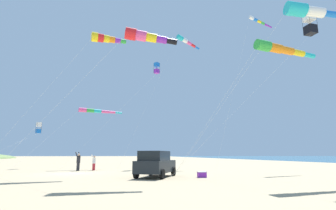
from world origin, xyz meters
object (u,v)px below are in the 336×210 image
at_px(person_adult_flyer, 78,160).
at_px(kite_box_small_distant, 157,68).
at_px(kite_windsock_long_streamer_left, 258,21).
at_px(kite_windsock_long_streamer_right, 95,111).
at_px(kite_box_white_trailing, 310,23).
at_px(kite_windsock_red_high_left, 104,39).
at_px(parked_car, 156,164).
at_px(kite_windsock_striped_overhead, 144,36).
at_px(person_child_grey_jacket, 94,162).
at_px(kite_windsock_blue_topmost, 186,41).
at_px(kite_windsock_magenta_far_left, 278,49).
at_px(kite_windsock_rainbow_low_near, 306,11).
at_px(cooler_box, 202,174).
at_px(kite_box_orange_high_right, 39,128).

relative_size(person_adult_flyer, kite_box_small_distant, 0.13).
xyz_separation_m(person_adult_flyer, kite_windsock_long_streamer_left, (20.88, 0.93, 17.45)).
bearing_deg(kite_windsock_long_streamer_right, kite_windsock_long_streamer_left, -9.64).
bearing_deg(kite_box_white_trailing, kite_windsock_red_high_left, 169.33).
height_order(parked_car, kite_box_small_distant, kite_box_small_distant).
height_order(parked_car, kite_windsock_long_streamer_right, kite_windsock_long_streamer_right).
xyz_separation_m(kite_windsock_long_streamer_right, kite_box_small_distant, (7.70, 2.38, 6.67)).
height_order(kite_windsock_long_streamer_left, kite_windsock_striped_overhead, kite_windsock_long_streamer_left).
bearing_deg(kite_windsock_long_streamer_right, parked_car, -63.73).
xyz_separation_m(person_child_grey_jacket, kite_windsock_long_streamer_left, (19.45, 0.20, 17.58)).
relative_size(person_child_grey_jacket, kite_windsock_blue_topmost, 0.09).
relative_size(person_child_grey_jacket, kite_windsock_striped_overhead, 0.11).
bearing_deg(parked_car, kite_windsock_long_streamer_left, 33.65).
bearing_deg(kite_windsock_blue_topmost, kite_box_white_trailing, -58.54).
bearing_deg(kite_windsock_blue_topmost, person_adult_flyer, -154.20).
xyz_separation_m(kite_windsock_blue_topmost, kite_windsock_striped_overhead, (-6.62, -16.39, -7.72)).
bearing_deg(parked_car, kite_box_small_distant, 84.47).
height_order(kite_windsock_magenta_far_left, kite_windsock_blue_topmost, kite_windsock_blue_topmost).
relative_size(kite_box_small_distant, kite_windsock_blue_topmost, 0.79).
distance_m(kite_windsock_long_streamer_left, kite_windsock_striped_overhead, 20.65).
height_order(kite_box_small_distant, kite_windsock_rainbow_low_near, kite_box_small_distant).
xyz_separation_m(kite_windsock_magenta_far_left, kite_windsock_long_streamer_left, (6.11, 13.32, 9.93)).
bearing_deg(kite_box_white_trailing, kite_windsock_long_streamer_left, 91.00).
height_order(person_child_grey_jacket, kite_windsock_rainbow_low_near, kite_windsock_rainbow_low_near).
xyz_separation_m(kite_windsock_rainbow_low_near, kite_windsock_striped_overhead, (-10.40, 3.07, -1.05)).
height_order(cooler_box, kite_windsock_red_high_left, kite_windsock_red_high_left).
height_order(kite_windsock_magenta_far_left, kite_windsock_long_streamer_right, kite_windsock_magenta_far_left).
xyz_separation_m(kite_box_small_distant, kite_windsock_rainbow_low_near, (7.84, -20.14, -2.64)).
height_order(person_adult_flyer, kite_windsock_magenta_far_left, kite_windsock_magenta_far_left).
height_order(kite_box_small_distant, kite_windsock_red_high_left, kite_box_small_distant).
height_order(kite_windsock_red_high_left, kite_windsock_blue_topmost, kite_windsock_blue_topmost).
height_order(parked_car, kite_windsock_blue_topmost, kite_windsock_blue_topmost).
bearing_deg(person_child_grey_jacket, kite_windsock_long_streamer_right, 100.54).
bearing_deg(parked_car, kite_windsock_long_streamer_right, 116.27).
relative_size(kite_windsock_red_high_left, kite_windsock_striped_overhead, 0.90).
xyz_separation_m(person_adult_flyer, kite_windsock_magenta_far_left, (14.77, -12.39, 7.52)).
height_order(parked_car, kite_windsock_magenta_far_left, kite_windsock_magenta_far_left).
xyz_separation_m(cooler_box, kite_box_white_trailing, (10.80, 1.14, 13.14)).
distance_m(person_adult_flyer, kite_windsock_rainbow_low_near, 23.29).
relative_size(kite_windsock_magenta_far_left, kite_windsock_rainbow_low_near, 0.82).
bearing_deg(kite_windsock_magenta_far_left, kite_box_white_trailing, 35.87).
bearing_deg(person_child_grey_jacket, kite_windsock_rainbow_low_near, -43.55).
xyz_separation_m(cooler_box, kite_box_small_distant, (-1.78, 15.74, 13.29)).
height_order(parked_car, kite_windsock_rainbow_low_near, kite_windsock_rainbow_low_near).
bearing_deg(kite_box_small_distant, parked_car, -95.53).
height_order(person_adult_flyer, kite_windsock_rainbow_low_near, kite_windsock_rainbow_low_near).
height_order(cooler_box, kite_windsock_long_streamer_right, kite_windsock_long_streamer_right).
height_order(kite_box_orange_high_right, kite_windsock_blue_topmost, kite_windsock_blue_topmost).
distance_m(person_adult_flyer, kite_windsock_blue_topmost, 21.58).
relative_size(cooler_box, kite_windsock_striped_overhead, 0.04).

